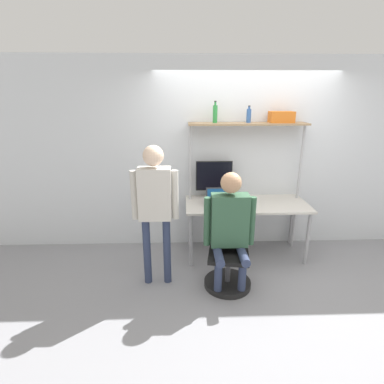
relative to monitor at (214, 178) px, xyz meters
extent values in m
plane|color=gray|center=(0.43, -0.61, -1.08)|extent=(12.00, 12.00, 0.00)
cube|color=silver|center=(0.43, 0.17, 0.27)|extent=(8.00, 0.06, 2.70)
cube|color=beige|center=(0.43, -0.22, -0.32)|extent=(1.67, 0.73, 0.03)
cylinder|color=#A5A5AA|center=(-0.34, -0.53, -0.71)|extent=(0.05, 0.05, 0.74)
cylinder|color=#A5A5AA|center=(1.21, -0.53, -0.71)|extent=(0.05, 0.05, 0.74)
cylinder|color=#A5A5AA|center=(-0.34, 0.08, -0.71)|extent=(0.05, 0.05, 0.74)
cylinder|color=#A5A5AA|center=(1.21, 0.08, -0.71)|extent=(0.05, 0.05, 0.74)
cube|color=#997A56|center=(0.43, -0.02, 0.75)|extent=(1.59, 0.30, 0.02)
cylinder|color=#B2B2B7|center=(-0.34, -0.02, -0.16)|extent=(0.04, 0.04, 1.84)
cylinder|color=#B2B2B7|center=(1.21, -0.02, -0.16)|extent=(0.04, 0.04, 1.84)
cylinder|color=black|center=(0.00, 0.00, -0.30)|extent=(0.17, 0.17, 0.01)
cylinder|color=black|center=(0.00, 0.00, -0.23)|extent=(0.06, 0.06, 0.12)
cube|color=black|center=(0.00, 0.00, 0.03)|extent=(0.51, 0.01, 0.42)
cube|color=black|center=(0.00, 0.00, 0.03)|extent=(0.49, 0.02, 0.40)
cube|color=#333338|center=(0.02, -0.41, -0.30)|extent=(0.31, 0.25, 0.01)
cube|color=black|center=(0.02, -0.43, -0.29)|extent=(0.27, 0.14, 0.00)
cube|color=#333338|center=(0.02, -0.32, -0.17)|extent=(0.31, 0.08, 0.24)
cube|color=#194C8C|center=(0.02, -0.32, -0.18)|extent=(0.27, 0.07, 0.21)
cube|color=#264C8C|center=(0.26, -0.36, -0.30)|extent=(0.07, 0.15, 0.01)
cube|color=black|center=(0.26, -0.36, -0.29)|extent=(0.06, 0.13, 0.00)
cylinder|color=black|center=(0.08, -0.98, -1.05)|extent=(0.56, 0.56, 0.06)
cylinder|color=#4C4C51|center=(0.08, -0.98, -0.85)|extent=(0.06, 0.06, 0.34)
cube|color=black|center=(0.08, -0.98, -0.66)|extent=(0.53, 0.53, 0.05)
cube|color=black|center=(0.12, -0.77, -0.41)|extent=(0.42, 0.11, 0.45)
cylinder|color=#2D3856|center=(-0.05, -1.15, -0.85)|extent=(0.09, 0.09, 0.45)
cylinder|color=#2D3856|center=(0.22, -1.15, -0.85)|extent=(0.09, 0.09, 0.45)
cylinder|color=#2D3856|center=(-0.05, -1.12, -0.59)|extent=(0.10, 0.38, 0.10)
cylinder|color=#2D3856|center=(0.22, -1.12, -0.59)|extent=(0.10, 0.38, 0.10)
cube|color=#33593F|center=(0.08, -0.95, -0.24)|extent=(0.42, 0.20, 0.61)
cylinder|color=#33593F|center=(-0.17, -0.95, -0.25)|extent=(0.08, 0.08, 0.58)
cylinder|color=#33593F|center=(0.34, -0.95, -0.25)|extent=(0.08, 0.08, 0.58)
sphere|color=tan|center=(0.08, -0.95, 0.20)|extent=(0.23, 0.23, 0.23)
cylinder|color=#2D3856|center=(-0.87, -0.87, -0.66)|extent=(0.09, 0.09, 0.84)
cylinder|color=#2D3856|center=(-0.64, -0.87, -0.66)|extent=(0.09, 0.09, 0.84)
cube|color=beige|center=(-0.76, -0.87, 0.06)|extent=(0.37, 0.20, 0.60)
cylinder|color=beige|center=(-0.98, -0.87, 0.05)|extent=(0.08, 0.08, 0.57)
cylinder|color=beige|center=(-0.53, -0.87, 0.05)|extent=(0.08, 0.08, 0.57)
sphere|color=beige|center=(-0.76, -0.87, 0.49)|extent=(0.23, 0.23, 0.23)
cylinder|color=#335999|center=(0.44, -0.02, 0.85)|extent=(0.06, 0.06, 0.18)
cylinder|color=#335999|center=(0.44, -0.02, 0.95)|extent=(0.03, 0.03, 0.03)
cylinder|color=black|center=(0.44, -0.02, 0.97)|extent=(0.03, 0.03, 0.01)
cylinder|color=#2D8C3F|center=(-0.01, -0.02, 0.87)|extent=(0.06, 0.06, 0.22)
cylinder|color=#2D8C3F|center=(-0.01, -0.02, 1.00)|extent=(0.03, 0.03, 0.04)
cylinder|color=black|center=(-0.01, -0.02, 1.03)|extent=(0.03, 0.03, 0.01)
cube|color=#D1661E|center=(0.87, -0.02, 0.83)|extent=(0.31, 0.19, 0.15)
camera|label=1|loc=(-0.44, -4.06, 1.11)|focal=28.00mm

